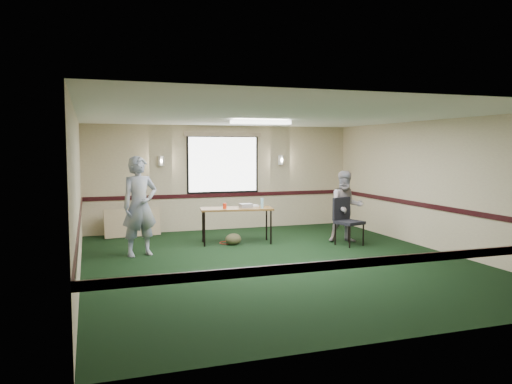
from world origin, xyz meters
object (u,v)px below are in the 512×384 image
object	(u,v)px
projector	(246,206)
conference_chair	(346,217)
folding_table	(236,210)
person_left	(140,206)
person_right	(346,207)

from	to	relation	value
projector	conference_chair	world-z (taller)	conference_chair
folding_table	person_left	distance (m)	2.26
projector	person_left	size ratio (longest dim) A/B	0.14
folding_table	person_right	size ratio (longest dim) A/B	1.04
folding_table	conference_chair	bearing A→B (deg)	-13.37
folding_table	person_left	world-z (taller)	person_left
projector	person_right	size ratio (longest dim) A/B	0.17
conference_chair	person_right	distance (m)	0.37
person_left	projector	bearing A→B (deg)	-2.34
folding_table	person_right	world-z (taller)	person_right
person_left	person_right	distance (m)	4.55
person_left	person_right	size ratio (longest dim) A/B	1.22
folding_table	projector	distance (m)	0.24
folding_table	projector	size ratio (longest dim) A/B	6.26
projector	person_left	distance (m)	2.45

